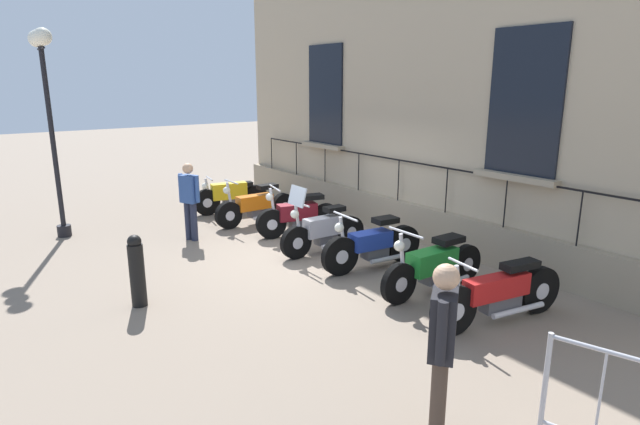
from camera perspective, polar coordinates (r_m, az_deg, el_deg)
name	(u,v)px	position (r m, az deg, el deg)	size (l,w,h in m)	color
ground_plane	(310,255)	(9.87, -1.14, -4.71)	(60.00, 60.00, 0.00)	gray
building_facade	(418,36)	(11.13, 10.82, 18.64)	(0.82, 12.31, 8.45)	tan
motorcycle_yellow	(231,196)	(13.11, -9.82, 1.78)	(1.89, 0.67, 0.93)	black
motorcycle_orange	(256,207)	(12.00, -7.05, 0.65)	(2.07, 0.60, 1.08)	black
motorcycle_maroon	(299,217)	(11.01, -2.34, -0.45)	(1.88, 0.81, 1.09)	black
motorcycle_silver	(323,231)	(9.87, 0.28, -2.09)	(1.89, 0.59, 1.37)	black
motorcycle_blue	(372,245)	(9.12, 5.80, -3.63)	(2.04, 0.71, 1.04)	black
motorcycle_green	(434,266)	(8.22, 12.46, -5.82)	(2.13, 0.69, 1.10)	black
motorcycle_red	(498,294)	(7.47, 19.12, -8.54)	(2.21, 0.68, 0.97)	black
lamppost	(46,86)	(11.89, -28.04, 12.22)	(0.33, 1.03, 4.20)	black
bollard	(137,270)	(8.00, -19.58, -6.06)	(0.22, 0.22, 1.09)	black
pedestrian_standing	(442,343)	(4.82, 13.33, -13.90)	(0.44, 0.39, 1.72)	#47382D
pedestrian_walking	(190,197)	(10.89, -14.22, 1.63)	(0.35, 0.49, 1.61)	#23283D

